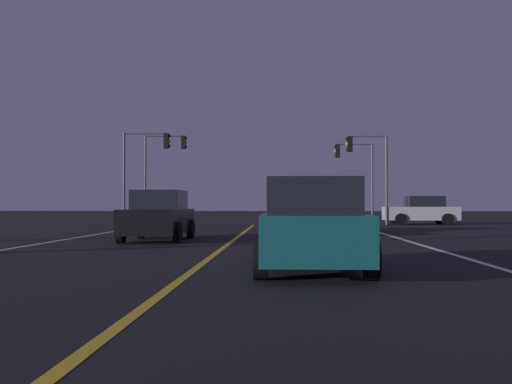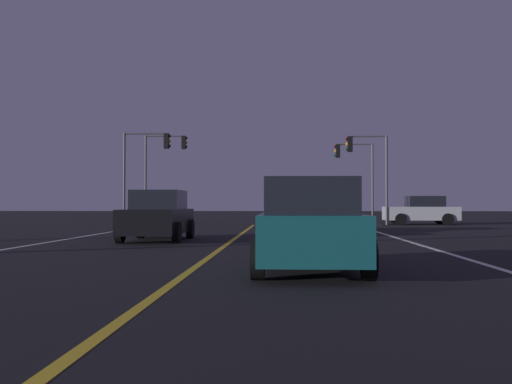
# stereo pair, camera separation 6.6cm
# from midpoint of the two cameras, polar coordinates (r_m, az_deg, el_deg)

# --- Properties ---
(lane_edge_right) EXTENTS (0.16, 40.51, 0.01)m
(lane_edge_right) POSITION_cam_midpoint_polar(r_m,az_deg,el_deg) (14.94, 18.86, -5.83)
(lane_edge_right) COLOR silver
(lane_edge_right) RESTS_ON ground
(lane_center_divider) EXTENTS (0.16, 40.51, 0.01)m
(lane_center_divider) POSITION_cam_midpoint_polar(r_m,az_deg,el_deg) (14.45, -4.11, -6.05)
(lane_center_divider) COLOR gold
(lane_center_divider) RESTS_ON ground
(car_crossing_side) EXTENTS (4.30, 2.02, 1.70)m
(car_crossing_side) POSITION_cam_midpoint_polar(r_m,az_deg,el_deg) (36.90, 15.65, -1.74)
(car_crossing_side) COLOR black
(car_crossing_side) RESTS_ON ground
(car_lead_same_lane) EXTENTS (2.02, 4.30, 1.70)m
(car_lead_same_lane) POSITION_cam_midpoint_polar(r_m,az_deg,el_deg) (11.02, 5.31, -3.32)
(car_lead_same_lane) COLOR black
(car_lead_same_lane) RESTS_ON ground
(car_ahead_far) EXTENTS (2.02, 4.30, 1.70)m
(car_ahead_far) POSITION_cam_midpoint_polar(r_m,az_deg,el_deg) (25.79, 3.54, -2.06)
(car_ahead_far) COLOR black
(car_ahead_far) RESTS_ON ground
(car_oncoming) EXTENTS (2.02, 4.30, 1.70)m
(car_oncoming) POSITION_cam_midpoint_polar(r_m,az_deg,el_deg) (20.35, -9.30, -2.30)
(car_oncoming) COLOR black
(car_oncoming) RESTS_ON ground
(traffic_light_near_right) EXTENTS (2.45, 0.36, 5.25)m
(traffic_light_near_right) POSITION_cam_midpoint_polar(r_m,az_deg,el_deg) (35.50, 10.65, 3.14)
(traffic_light_near_right) COLOR #4C4C51
(traffic_light_near_right) RESTS_ON ground
(traffic_light_near_left) EXTENTS (2.87, 0.36, 5.48)m
(traffic_light_near_left) POSITION_cam_midpoint_polar(r_m,az_deg,el_deg) (36.09, -10.42, 3.36)
(traffic_light_near_left) COLOR #4C4C51
(traffic_light_near_left) RESTS_ON ground
(traffic_light_far_right) EXTENTS (2.65, 0.36, 5.33)m
(traffic_light_far_right) POSITION_cam_midpoint_polar(r_m,az_deg,el_deg) (40.93, 9.44, 2.67)
(traffic_light_far_right) COLOR #4C4C51
(traffic_light_far_right) RESTS_ON ground
(traffic_light_far_left) EXTENTS (2.98, 0.36, 5.96)m
(traffic_light_far_left) POSITION_cam_midpoint_polar(r_m,az_deg,el_deg) (41.48, -8.70, 3.23)
(traffic_light_far_left) COLOR #4C4C51
(traffic_light_far_left) RESTS_ON ground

